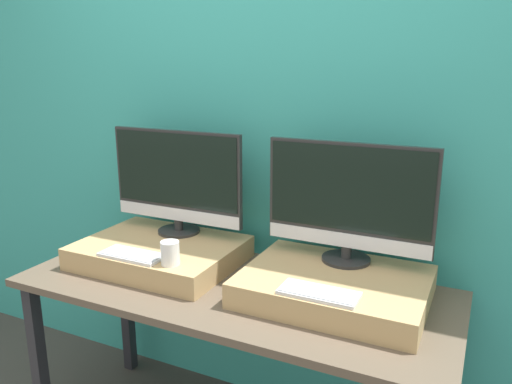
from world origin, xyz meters
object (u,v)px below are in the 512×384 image
object	(u,v)px
monitor_left	(177,180)
keyboard_left	(132,255)
mug	(170,253)
keyboard_right	(319,293)
monitor_right	(349,200)

from	to	relation	value
monitor_left	keyboard_left	distance (m)	0.40
mug	keyboard_left	bearing A→B (deg)	-180.00
keyboard_left	keyboard_right	world-z (taller)	same
monitor_left	monitor_right	size ratio (longest dim) A/B	1.00
monitor_left	monitor_right	distance (m)	0.77
keyboard_left	monitor_left	bearing A→B (deg)	90.00
keyboard_left	mug	bearing A→B (deg)	0.00
keyboard_left	monitor_right	size ratio (longest dim) A/B	0.41
monitor_left	mug	world-z (taller)	monitor_left
keyboard_left	mug	world-z (taller)	mug
keyboard_right	keyboard_left	bearing A→B (deg)	180.00
monitor_left	monitor_right	world-z (taller)	same
monitor_right	keyboard_right	xyz separation A→B (m)	(0.00, -0.32, -0.24)
keyboard_left	mug	size ratio (longest dim) A/B	2.88
monitor_left	monitor_right	xyz separation A→B (m)	(0.77, 0.00, 0.00)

